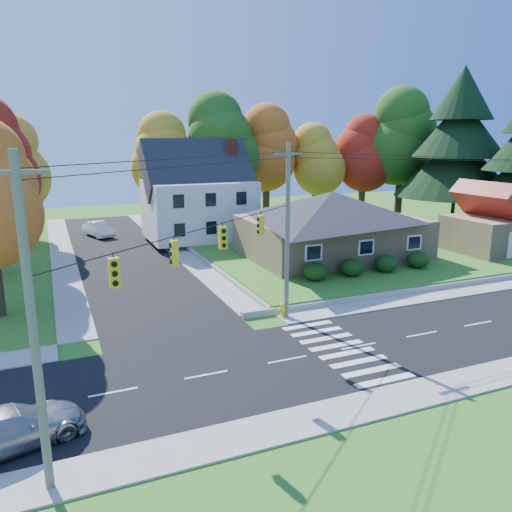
{
  "coord_description": "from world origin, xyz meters",
  "views": [
    {
      "loc": [
        -13.83,
        -19.52,
        10.29
      ],
      "look_at": [
        -2.24,
        8.0,
        3.14
      ],
      "focal_mm": 35.0,
      "sensor_mm": 36.0,
      "label": 1
    }
  ],
  "objects_px": {
    "ranch_house": "(332,223)",
    "silver_sedan": "(10,428)",
    "fire_hydrant": "(283,311)",
    "white_car": "(99,229)"
  },
  "relations": [
    {
      "from": "ranch_house",
      "to": "fire_hydrant",
      "type": "bearing_deg",
      "value": -132.04
    },
    {
      "from": "ranch_house",
      "to": "white_car",
      "type": "bearing_deg",
      "value": 132.45
    },
    {
      "from": "ranch_house",
      "to": "silver_sedan",
      "type": "height_order",
      "value": "ranch_house"
    },
    {
      "from": "silver_sedan",
      "to": "fire_hydrant",
      "type": "relative_size",
      "value": 5.42
    },
    {
      "from": "ranch_house",
      "to": "silver_sedan",
      "type": "bearing_deg",
      "value": -141.95
    },
    {
      "from": "white_car",
      "to": "fire_hydrant",
      "type": "relative_size",
      "value": 5.21
    },
    {
      "from": "ranch_house",
      "to": "white_car",
      "type": "height_order",
      "value": "ranch_house"
    },
    {
      "from": "ranch_house",
      "to": "fire_hydrant",
      "type": "height_order",
      "value": "ranch_house"
    },
    {
      "from": "ranch_house",
      "to": "silver_sedan",
      "type": "relative_size",
      "value": 2.96
    },
    {
      "from": "silver_sedan",
      "to": "white_car",
      "type": "xyz_separation_m",
      "value": [
        6.6,
        37.15,
        0.06
      ]
    }
  ]
}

